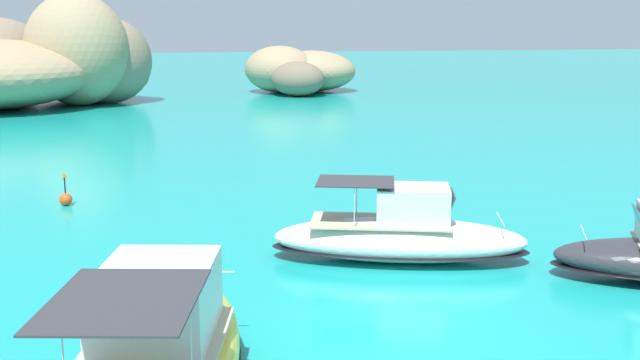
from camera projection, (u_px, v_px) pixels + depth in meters
ground_plane at (390, 331)px, 19.77m from camera, size 400.00×400.00×0.00m
islet_large at (28, 65)px, 74.44m from camera, size 30.45×30.52×10.84m
islet_small at (298, 71)px, 88.49m from camera, size 15.18×17.02×5.38m
motorboat_white at (401, 236)px, 25.53m from camera, size 9.06×5.12×2.72m
channel_buoy at (66, 198)px, 33.38m from camera, size 0.56×0.56×1.48m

